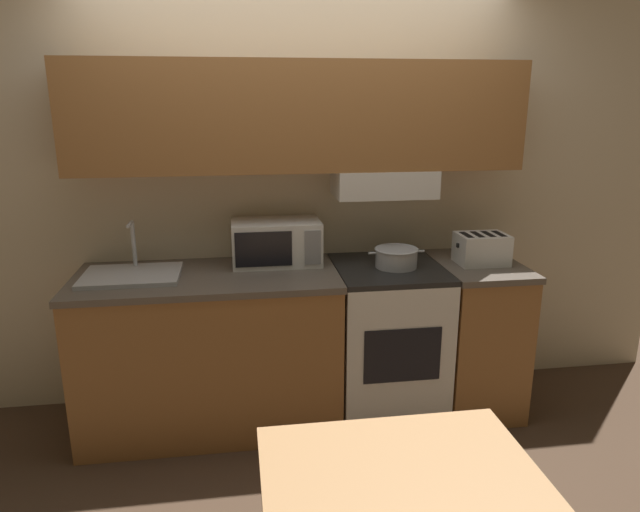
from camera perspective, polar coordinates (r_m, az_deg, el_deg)
ground_plane at (r=3.92m, az=-2.03°, el=-12.90°), size 16.00×16.00×0.00m
wall_back at (r=3.41m, az=-1.93°, el=9.15°), size 4.95×0.38×2.55m
lower_counter_main at (r=3.40m, az=-10.87°, el=-9.20°), size 1.46×0.70×0.92m
lower_counter_right_stub at (r=3.68m, az=15.07°, el=-7.51°), size 0.48×0.70×0.92m
stove_range at (r=3.50m, az=6.65°, el=-8.26°), size 0.62×0.68×0.92m
cooking_pot at (r=3.32m, az=7.64°, el=-0.08°), size 0.33×0.25×0.11m
microwave at (r=3.36m, az=-4.40°, el=1.40°), size 0.51×0.32×0.26m
toaster at (r=3.49m, az=15.86°, el=0.72°), size 0.30×0.22×0.18m
sink_basin at (r=3.28m, az=-18.33°, el=-1.74°), size 0.52×0.39×0.29m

